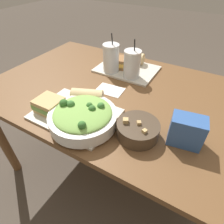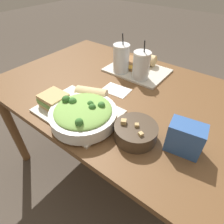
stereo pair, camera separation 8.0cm
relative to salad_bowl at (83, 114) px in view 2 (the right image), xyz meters
name	(u,v)px [view 2 (the right image)]	position (x,y,z in m)	size (l,w,h in m)	color
ground_plane	(118,165)	(-0.03, 0.32, -0.79)	(12.00, 12.00, 0.00)	#4C4238
dining_table	(120,102)	(-0.03, 0.32, -0.14)	(1.44, 0.95, 0.74)	brown
tray_near	(78,111)	(-0.08, 0.03, -0.05)	(0.38, 0.28, 0.01)	beige
tray_far	(137,70)	(-0.07, 0.57, -0.05)	(0.38, 0.28, 0.01)	beige
salad_bowl	(83,114)	(0.00, 0.00, 0.00)	(0.30, 0.30, 0.10)	white
soup_bowl	(136,131)	(0.23, 0.06, -0.02)	(0.18, 0.18, 0.08)	#473828
sandwich_near	(54,100)	(-0.19, -0.01, -0.01)	(0.12, 0.11, 0.06)	tan
baguette_near	(92,95)	(-0.07, 0.13, 0.00)	(0.17, 0.13, 0.07)	#DBBC84
sandwich_far	(136,64)	(-0.08, 0.57, -0.01)	(0.15, 0.14, 0.06)	olive
baguette_far	(147,59)	(-0.06, 0.67, 0.00)	(0.12, 0.08, 0.07)	#DBBC84
drink_cup_dark	(121,59)	(-0.14, 0.48, 0.04)	(0.10, 0.10, 0.24)	silver
drink_cup_red	(141,66)	(0.00, 0.48, 0.04)	(0.10, 0.10, 0.23)	silver
chip_bag	(185,138)	(0.41, 0.12, 0.01)	(0.14, 0.10, 0.13)	#335BA3
napkin_folded	(116,90)	(-0.04, 0.30, -0.05)	(0.16, 0.11, 0.00)	white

